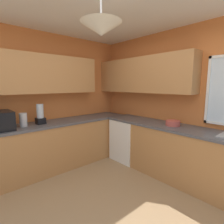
# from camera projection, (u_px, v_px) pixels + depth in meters

# --- Properties ---
(ground_plane) EXTENTS (8.55, 8.55, 0.00)m
(ground_plane) POSITION_uv_depth(u_px,v_px,m) (103.00, 216.00, 2.17)
(ground_plane) COLOR #997A56
(room_shell) EXTENTS (4.01, 3.81, 2.66)m
(room_shell) POSITION_uv_depth(u_px,v_px,m) (100.00, 70.00, 2.86)
(room_shell) COLOR #D17238
(room_shell) RESTS_ON ground_plane
(counter_run_left) EXTENTS (0.65, 3.42, 0.91)m
(counter_run_left) POSITION_uv_depth(u_px,v_px,m) (48.00, 147.00, 3.30)
(counter_run_left) COLOR #AD7542
(counter_run_left) RESTS_ON ground_plane
(counter_run_back) EXTENTS (3.10, 0.65, 0.91)m
(counter_run_back) POSITION_uv_depth(u_px,v_px,m) (182.00, 154.00, 2.95)
(counter_run_back) COLOR #AD7542
(counter_run_back) RESTS_ON ground_plane
(dishwasher) EXTENTS (0.60, 0.60, 0.87)m
(dishwasher) POSITION_uv_depth(u_px,v_px,m) (129.00, 140.00, 3.81)
(dishwasher) COLOR white
(dishwasher) RESTS_ON ground_plane
(kettle) EXTENTS (0.12, 0.12, 0.23)m
(kettle) POSITION_uv_depth(u_px,v_px,m) (23.00, 120.00, 2.94)
(kettle) COLOR #B7B7BC
(kettle) RESTS_ON counter_run_left
(bowl) EXTENTS (0.24, 0.24, 0.09)m
(bowl) POSITION_uv_depth(u_px,v_px,m) (173.00, 123.00, 3.02)
(bowl) COLOR #B74C42
(bowl) RESTS_ON counter_run_back
(blender_appliance) EXTENTS (0.15, 0.15, 0.36)m
(blender_appliance) POSITION_uv_depth(u_px,v_px,m) (40.00, 115.00, 3.14)
(blender_appliance) COLOR black
(blender_appliance) RESTS_ON counter_run_left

